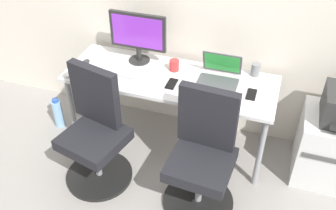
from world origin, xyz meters
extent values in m
plane|color=gray|center=(0.00, 0.00, 0.00)|extent=(5.28, 5.28, 0.00)
cube|color=silver|center=(0.00, 0.00, 0.69)|extent=(1.71, 0.60, 0.03)
cylinder|color=gray|center=(-0.80, -0.25, 0.34)|extent=(0.04, 0.04, 0.67)
cylinder|color=gray|center=(0.80, -0.25, 0.34)|extent=(0.04, 0.04, 0.67)
cylinder|color=gray|center=(-0.80, 0.25, 0.34)|extent=(0.04, 0.04, 0.67)
cylinder|color=gray|center=(0.80, 0.25, 0.34)|extent=(0.04, 0.04, 0.67)
cylinder|color=black|center=(-0.42, -0.58, 0.01)|extent=(0.54, 0.54, 0.03)
cylinder|color=gray|center=(-0.42, -0.58, 0.20)|extent=(0.05, 0.05, 0.34)
cube|color=black|center=(-0.42, -0.58, 0.41)|extent=(0.53, 0.53, 0.09)
cube|color=black|center=(-0.46, -0.40, 0.70)|extent=(0.42, 0.17, 0.48)
cylinder|color=black|center=(0.42, -0.58, 0.01)|extent=(0.54, 0.54, 0.03)
cylinder|color=gray|center=(0.42, -0.58, 0.20)|extent=(0.05, 0.05, 0.34)
cube|color=black|center=(0.42, -0.58, 0.41)|extent=(0.47, 0.47, 0.09)
cube|color=black|center=(0.41, -0.40, 0.70)|extent=(0.42, 0.10, 0.48)
cube|color=silver|center=(1.36, 0.04, 0.29)|extent=(0.58, 0.49, 0.58)
cylinder|color=#8CBFF2|center=(-1.07, -0.11, 0.14)|extent=(0.09, 0.09, 0.28)
cylinder|color=#2D59B2|center=(-1.07, -0.11, 0.30)|extent=(0.06, 0.06, 0.03)
cylinder|color=#262626|center=(-0.33, 0.16, 0.71)|extent=(0.18, 0.18, 0.01)
cylinder|color=#262626|center=(-0.33, 0.16, 0.77)|extent=(0.04, 0.04, 0.11)
cube|color=#262626|center=(-0.33, 0.16, 0.98)|extent=(0.48, 0.03, 0.31)
cube|color=purple|center=(-0.33, 0.14, 0.98)|extent=(0.43, 0.00, 0.26)
cube|color=#4C4C51|center=(0.38, 0.01, 0.71)|extent=(0.31, 0.22, 0.02)
cube|color=#4C4C51|center=(0.38, 0.16, 0.82)|extent=(0.31, 0.08, 0.20)
cube|color=green|center=(0.38, 0.15, 0.82)|extent=(0.28, 0.06, 0.17)
cube|color=#B7B7B7|center=(-0.37, -0.07, 0.71)|extent=(0.34, 0.12, 0.02)
cube|color=silver|center=(0.39, -0.21, 0.71)|extent=(0.34, 0.12, 0.02)
ellipsoid|color=silver|center=(-0.78, -0.23, 0.72)|extent=(0.06, 0.10, 0.03)
ellipsoid|color=#2D2D2D|center=(-0.74, -0.03, 0.72)|extent=(0.06, 0.10, 0.03)
cylinder|color=red|center=(0.00, 0.11, 0.75)|extent=(0.08, 0.08, 0.09)
cylinder|color=slate|center=(0.64, 0.24, 0.75)|extent=(0.07, 0.07, 0.10)
cube|color=black|center=(0.04, -0.09, 0.71)|extent=(0.07, 0.14, 0.01)
cube|color=black|center=(0.66, -0.04, 0.71)|extent=(0.07, 0.14, 0.01)
camera|label=1|loc=(0.79, -2.43, 2.39)|focal=40.66mm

